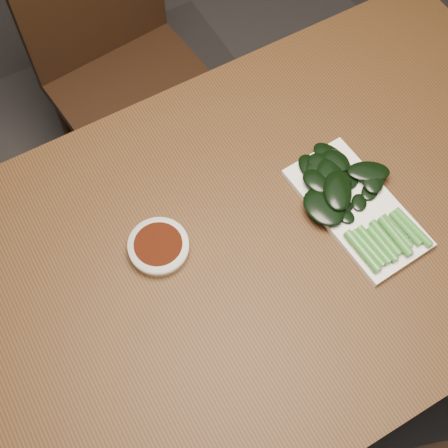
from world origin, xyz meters
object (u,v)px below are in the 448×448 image
(sauce_bowl, at_px, (159,247))
(gai_lan, at_px, (347,193))
(serving_plate, at_px, (356,208))
(chair_far, at_px, (123,67))
(table, at_px, (251,258))

(sauce_bowl, relative_size, gai_lan, 0.37)
(serving_plate, bearing_deg, sauce_bowl, 163.02)
(chair_far, xyz_separation_m, serving_plate, (0.16, -0.77, 0.27))
(gai_lan, bearing_deg, chair_far, 101.84)
(chair_far, distance_m, gai_lan, 0.81)
(table, height_order, serving_plate, serving_plate)
(chair_far, bearing_deg, serving_plate, -83.58)
(sauce_bowl, bearing_deg, gai_lan, -13.09)
(table, distance_m, sauce_bowl, 0.19)
(table, bearing_deg, sauce_bowl, 155.34)
(serving_plate, height_order, gai_lan, gai_lan)
(table, xyz_separation_m, sauce_bowl, (-0.16, 0.07, 0.09))
(sauce_bowl, xyz_separation_m, serving_plate, (0.36, -0.11, -0.01))
(chair_far, xyz_separation_m, sauce_bowl, (-0.20, -0.66, 0.28))
(chair_far, bearing_deg, table, -98.85)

